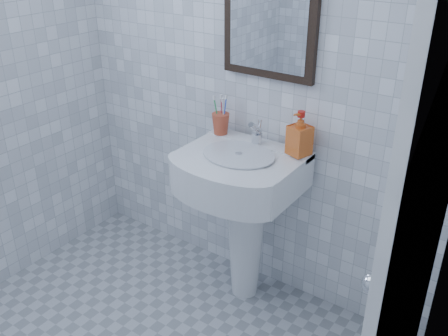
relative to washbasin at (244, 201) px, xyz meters
The scene contains 10 objects.
wall_back 0.68m from the washbasin, 121.78° to the left, with size 2.20×0.02×2.50m, color white.
wall_right 1.52m from the washbasin, 45.56° to the right, with size 0.02×2.40×2.50m, color white.
washbasin is the anchor object (origin of this frame).
faucet 0.36m from the washbasin, 90.00° to the left, with size 0.06×0.12×0.14m.
toothbrush_cup 0.43m from the washbasin, 153.57° to the left, with size 0.09×0.09×0.11m, color #B34329, non-canonical shape.
soap_dispenser 0.48m from the washbasin, 26.79° to the left, with size 0.10×0.10×0.22m, color #D74715.
wall_mirror 0.96m from the washbasin, 90.00° to the left, with size 0.50×0.04×0.62m.
bathroom_door 1.11m from the washbasin, 24.77° to the right, with size 0.04×0.80×2.00m, color white.
towel_ring 1.07m from the washbasin, 17.51° to the right, with size 0.18×0.18×0.01m, color silver.
hand_towel 0.99m from the washbasin, 17.87° to the right, with size 0.03×0.16×0.38m, color silver.
Camera 1 is at (1.34, -0.93, 1.95)m, focal length 40.00 mm.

